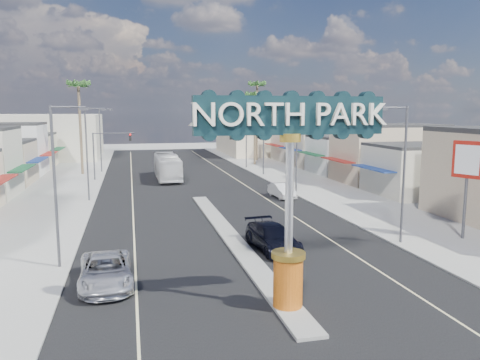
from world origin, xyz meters
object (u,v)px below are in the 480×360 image
traffic_signal_left (109,146)px  city_bus (167,167)px  palm_right_mid (255,98)px  suv_left (106,271)px  streetlight_l_mid (88,149)px  bank_pylon_sign (468,165)px  streetlight_r_near (402,168)px  suv_right (272,237)px  palm_right_far (257,89)px  streetlight_l_far (101,137)px  gateway_sign (290,177)px  streetlight_l_near (58,178)px  car_parked_right (282,191)px  traffic_signal_right (251,144)px  palm_left_far (78,89)px  streetlight_r_far (245,135)px  streetlight_r_mid (295,145)px

traffic_signal_left → city_bus: size_ratio=0.52×
palm_right_mid → suv_left: palm_right_mid is taller
streetlight_l_mid → suv_left: (2.48, -23.23, -4.30)m
bank_pylon_sign → streetlight_r_near: bearing=154.7°
streetlight_r_near → suv_right: (-8.43, 0.73, -4.26)m
traffic_signal_left → palm_right_far: (24.18, 18.01, 8.11)m
streetlight_l_far → suv_right: streetlight_l_far is taller
gateway_sign → suv_left: 10.62m
city_bus → suv_right: bearing=-83.2°
suv_right → city_bus: 32.76m
traffic_signal_left → streetlight_l_near: 34.03m
streetlight_l_mid → car_parked_right: (18.64, -2.42, -4.35)m
streetlight_r_near → suv_left: size_ratio=1.63×
traffic_signal_right → streetlight_l_near: 39.26m
streetlight_l_far → palm_left_far: 7.21m
traffic_signal_left → palm_left_far: palm_left_far is taller
streetlight_r_near → car_parked_right: bearing=97.2°
streetlight_l_mid → palm_right_far: palm_right_far is taller
car_parked_right → bank_pylon_sign: size_ratio=0.66×
streetlight_r_near → traffic_signal_left: bearing=120.0°
streetlight_r_far → bank_pylon_sign: bearing=-83.5°
palm_right_mid → city_bus: bearing=-139.6°
streetlight_r_far → palm_right_far: size_ratio=0.64×
traffic_signal_right → streetlight_r_near: 34.03m
palm_left_far → city_bus: size_ratio=1.13×
suv_right → car_parked_right: (6.21, 16.85, -0.09)m
suv_left → bank_pylon_sign: (23.21, 3.13, 4.35)m
streetlight_r_mid → palm_left_far: 31.47m
palm_right_far → suv_right: bearing=-104.2°
gateway_sign → streetlight_r_near: gateway_sign is taller
suv_left → bank_pylon_sign: bearing=5.0°
palm_left_far → suv_left: palm_left_far is taller
suv_left → city_bus: size_ratio=0.48×
streetlight_l_mid → city_bus: size_ratio=0.78×
streetlight_r_near → palm_right_far: bearing=85.0°
gateway_sign → suv_right: (2.00, 8.75, -5.12)m
streetlight_r_near → palm_left_far: 46.80m
streetlight_l_far → palm_right_mid: (23.43, 4.00, 5.54)m
traffic_signal_right → bank_pylon_sign: 34.64m
palm_left_far → city_bus: palm_left_far is taller
traffic_signal_left → palm_right_far: palm_right_far is taller
streetlight_r_near → streetlight_l_mid: bearing=136.2°
streetlight_l_near → suv_left: (2.48, -3.23, -4.30)m
streetlight_l_near → palm_right_far: palm_right_far is taller
palm_right_far → car_parked_right: 36.97m
traffic_signal_left → traffic_signal_right: 18.37m
traffic_signal_left → streetlight_r_far: (19.62, 8.01, 0.79)m
streetlight_l_far → streetlight_r_mid: size_ratio=1.00×
traffic_signal_left → bank_pylon_sign: bank_pylon_sign is taller
streetlight_r_mid → palm_right_mid: 26.71m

